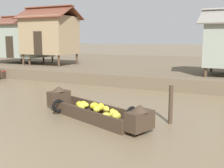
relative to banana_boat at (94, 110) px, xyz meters
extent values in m
plane|color=#726047|center=(-1.34, 4.12, -0.31)|extent=(300.00, 300.00, 0.00)
cube|color=brown|center=(-1.34, 16.17, 0.05)|extent=(160.00, 20.00, 0.72)
cube|color=#3D2D21|center=(-0.04, 0.01, -0.25)|extent=(4.06, 2.40, 0.12)
cube|color=#3D2D21|center=(0.13, 0.46, -0.02)|extent=(3.71, 1.50, 0.33)
cube|color=#3D2D21|center=(-0.22, -0.44, -0.02)|extent=(3.71, 1.50, 0.33)
cube|color=#3D2D21|center=(2.02, -0.79, 0.10)|extent=(0.76, 0.99, 0.57)
cone|color=#3D2D21|center=(2.02, -0.79, 0.48)|extent=(0.72, 0.72, 0.20)
cube|color=#3D2D21|center=(-2.10, 0.81, 0.10)|extent=(0.76, 0.99, 0.57)
cone|color=#3D2D21|center=(-2.10, 0.81, 0.48)|extent=(0.72, 0.72, 0.20)
cube|color=#3D2D21|center=(-0.83, 0.32, 0.00)|extent=(0.53, 0.95, 0.05)
torus|color=black|center=(1.41, 0.09, 0.01)|extent=(0.30, 0.53, 0.52)
torus|color=black|center=(-1.49, -0.07, 0.01)|extent=(0.30, 0.53, 0.52)
ellipsoid|color=yellow|center=(-0.55, 0.30, 0.07)|extent=(0.33, 0.26, 0.20)
ellipsoid|color=yellow|center=(-0.74, 0.23, 0.08)|extent=(0.33, 0.27, 0.24)
ellipsoid|color=yellow|center=(-0.70, 0.45, 0.05)|extent=(0.32, 0.26, 0.24)
ellipsoid|color=yellow|center=(-0.19, 0.33, 0.06)|extent=(0.39, 0.36, 0.23)
ellipsoid|color=gold|center=(1.15, -0.56, 0.07)|extent=(0.37, 0.40, 0.25)
ellipsoid|color=yellow|center=(0.25, -0.22, 0.12)|extent=(0.27, 0.35, 0.22)
ellipsoid|color=yellow|center=(0.94, -0.41, 0.05)|extent=(0.23, 0.29, 0.18)
ellipsoid|color=yellow|center=(0.47, 0.05, 0.08)|extent=(0.36, 0.32, 0.22)
ellipsoid|color=yellow|center=(0.98, -0.39, 0.08)|extent=(0.38, 0.41, 0.27)
ellipsoid|color=gold|center=(1.10, -0.52, 0.08)|extent=(0.36, 0.35, 0.25)
ellipsoid|color=gold|center=(0.76, -0.54, 0.03)|extent=(0.36, 0.37, 0.23)
ellipsoid|color=yellow|center=(-0.46, -0.09, 0.09)|extent=(0.29, 0.25, 0.25)
ellipsoid|color=yellow|center=(-0.13, 0.27, 0.09)|extent=(0.36, 0.35, 0.26)
ellipsoid|color=yellow|center=(0.15, 0.25, 0.08)|extent=(0.38, 0.38, 0.27)
ellipsoid|color=yellow|center=(0.70, -0.52, 0.01)|extent=(0.33, 0.32, 0.19)
ellipsoid|color=yellow|center=(0.75, -0.03, 0.05)|extent=(0.25, 0.32, 0.19)
cube|color=#3D2D21|center=(-11.43, 7.32, -0.25)|extent=(1.56, 3.47, 0.12)
cube|color=#3D2D21|center=(-10.97, 7.40, 0.01)|extent=(0.64, 3.31, 0.39)
cube|color=#3D2D21|center=(-11.88, 7.24, 0.01)|extent=(0.64, 3.31, 0.39)
cube|color=maroon|center=(-10.97, 7.40, 0.23)|extent=(0.66, 3.32, 0.05)
cube|color=maroon|center=(-11.88, 7.24, 0.23)|extent=(0.66, 3.32, 0.05)
cube|color=#3D2D21|center=(-11.76, 9.29, 0.07)|extent=(0.96, 0.79, 0.51)
cone|color=#3D2D21|center=(-11.76, 9.29, 0.42)|extent=(0.65, 0.65, 0.20)
cube|color=#3D2D21|center=(-11.55, 8.02, 0.03)|extent=(0.93, 0.35, 0.05)
cylinder|color=#4C3826|center=(-11.06, 9.03, 0.68)|extent=(0.16, 0.16, 0.54)
cylinder|color=#4C3826|center=(-14.80, 12.04, 0.68)|extent=(0.16, 0.16, 0.54)
cylinder|color=#4C3826|center=(-11.06, 12.04, 0.68)|extent=(0.16, 0.16, 0.54)
cube|color=gray|center=(-12.93, 10.53, 2.41)|extent=(4.15, 3.41, 2.91)
cube|color=#2D2319|center=(-12.93, 8.81, 1.85)|extent=(0.80, 0.04, 1.80)
cube|color=brown|center=(-12.93, 9.68, 4.12)|extent=(4.85, 2.20, 0.88)
cube|color=brown|center=(-12.93, 11.38, 4.12)|extent=(4.85, 2.20, 0.88)
cylinder|color=#4C3826|center=(-11.49, 8.78, 0.86)|extent=(0.16, 0.16, 0.89)
cylinder|color=#4C3826|center=(-7.95, 8.78, 0.86)|extent=(0.16, 0.16, 0.89)
cylinder|color=#4C3826|center=(-11.49, 11.31, 0.86)|extent=(0.16, 0.16, 0.89)
cylinder|color=#4C3826|center=(-7.95, 11.31, 0.86)|extent=(0.16, 0.16, 0.89)
cube|color=#9E8460|center=(-9.72, 10.04, 2.80)|extent=(3.94, 2.92, 3.00)
cube|color=#2D2319|center=(-9.72, 8.56, 2.21)|extent=(0.80, 0.04, 1.80)
cube|color=brown|center=(-9.72, 9.31, 4.60)|extent=(4.64, 1.94, 1.07)
cube|color=brown|center=(-9.72, 10.77, 4.60)|extent=(4.64, 1.94, 1.07)
cylinder|color=#4C3826|center=(2.85, 7.61, 0.68)|extent=(0.16, 0.16, 0.53)
cylinder|color=#4C3826|center=(2.85, 10.52, 0.68)|extent=(0.16, 0.16, 0.53)
cylinder|color=#423323|center=(2.60, 0.61, 0.34)|extent=(0.14, 0.14, 1.30)
camera|label=1|loc=(4.66, -8.27, 2.49)|focal=43.99mm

